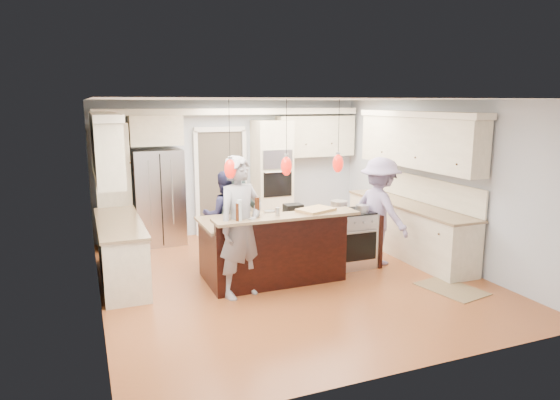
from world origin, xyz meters
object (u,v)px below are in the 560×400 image
Objects in this scene: kitchen_island at (272,247)px; person_far_left at (224,215)px; refrigerator at (159,197)px; island_range at (350,238)px; person_bar_end at (241,227)px.

kitchen_island is 1.38× the size of person_far_left.
refrigerator is 1.96× the size of island_range.
person_bar_end reaches higher than kitchen_island.
person_far_left is (0.89, -1.37, -0.14)m from refrigerator.
person_bar_end reaches higher than island_range.
island_range is 2.16m from person_far_left.
refrigerator is at bearing 80.50° from person_bar_end.
island_range is at bearing 154.88° from person_far_left.
kitchen_island reaches higher than island_range.
person_bar_end is at bearing -163.82° from island_range.
island_range is at bearing -5.20° from person_bar_end.
person_bar_end is 1.29× the size of person_far_left.
refrigerator is at bearing 116.89° from kitchen_island.
person_bar_end is (0.65, -3.09, 0.08)m from refrigerator.
person_far_left reaches higher than kitchen_island.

